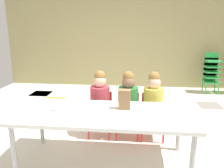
{
  "coord_description": "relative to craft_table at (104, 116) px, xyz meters",
  "views": [
    {
      "loc": [
        0.34,
        -2.98,
        1.47
      ],
      "look_at": [
        0.08,
        -0.5,
        0.84
      ],
      "focal_mm": 36.15,
      "sensor_mm": 36.0,
      "label": 1
    }
  ],
  "objects": [
    {
      "name": "paper_bag_brown",
      "position": [
        0.21,
        0.13,
        0.16
      ],
      "size": [
        0.13,
        0.09,
        0.22
      ],
      "primitive_type": "cube",
      "color": "#9E754C",
      "rests_on": "craft_table"
    },
    {
      "name": "seated_child_middle_seat",
      "position": [
        0.24,
        0.63,
        0.01
      ],
      "size": [
        0.32,
        0.31,
        0.92
      ],
      "color": "red",
      "rests_on": "ground_plane"
    },
    {
      "name": "donut_powdered_on_plate",
      "position": [
        -0.52,
        -0.01,
        0.07
      ],
      "size": [
        0.1,
        0.1,
        0.03
      ],
      "primitive_type": "torus",
      "color": "white",
      "rests_on": "craft_table"
    },
    {
      "name": "seated_child_far_right",
      "position": [
        0.57,
        0.63,
        0.01
      ],
      "size": [
        0.32,
        0.31,
        0.92
      ],
      "color": "red",
      "rests_on": "ground_plane"
    },
    {
      "name": "craft_table",
      "position": [
        0.0,
        0.0,
        0.0
      ],
      "size": [
        1.89,
        0.8,
        0.59
      ],
      "color": "white",
      "rests_on": "ground_plane"
    },
    {
      "name": "back_wall",
      "position": [
        -0.02,
        3.5,
        0.73
      ],
      "size": [
        5.93,
        0.1,
        2.56
      ],
      "primitive_type": "cube",
      "color": "tan",
      "rests_on": "ground_plane"
    },
    {
      "name": "seated_child_near_camera",
      "position": [
        -0.14,
        0.63,
        0.01
      ],
      "size": [
        0.33,
        0.33,
        0.92
      ],
      "color": "red",
      "rests_on": "ground_plane"
    },
    {
      "name": "paper_plate_near_edge",
      "position": [
        -0.52,
        -0.01,
        0.05
      ],
      "size": [
        0.18,
        0.18,
        0.01
      ],
      "primitive_type": "cylinder",
      "color": "white",
      "rests_on": "craft_table"
    },
    {
      "name": "ground_plane",
      "position": [
        -0.02,
        0.75,
        -0.56
      ],
      "size": [
        5.93,
        5.5,
        0.02
      ],
      "color": "silver"
    },
    {
      "name": "kid_chair_green_stack",
      "position": [
        2.06,
        3.05,
        -0.03
      ],
      "size": [
        0.32,
        0.3,
        0.92
      ],
      "color": "green",
      "rests_on": "ground_plane"
    }
  ]
}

